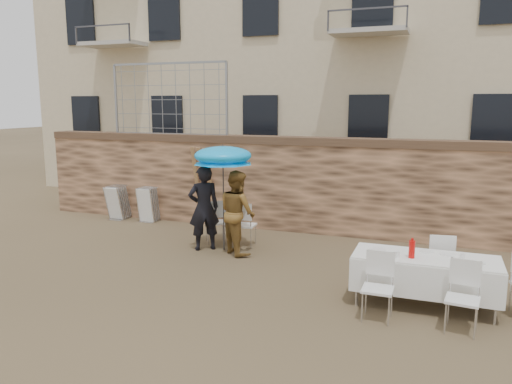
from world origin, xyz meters
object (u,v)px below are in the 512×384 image
(umbrella, at_px, (223,159))
(table_chair_front_right, at_px, (463,298))
(man_suit, at_px, (204,208))
(table_chair_front_left, at_px, (378,287))
(couple_chair_right, at_px, (245,224))
(soda_bottle, at_px, (412,249))
(chair_stack_right, at_px, (152,203))
(banquet_table, at_px, (426,259))
(table_chair_back, at_px, (439,261))
(couple_chair_left, at_px, (215,221))
(woman_dress, at_px, (237,212))
(chair_stack_left, at_px, (122,201))

(umbrella, distance_m, table_chair_front_right, 5.29)
(man_suit, relative_size, table_chair_front_left, 1.84)
(couple_chair_right, height_order, soda_bottle, soda_bottle)
(man_suit, bearing_deg, chair_stack_right, -75.21)
(couple_chair_right, height_order, banquet_table, couple_chair_right)
(man_suit, xyz_separation_m, soda_bottle, (4.21, -1.66, 0.02))
(table_chair_front_right, relative_size, table_chair_back, 1.00)
(man_suit, relative_size, couple_chair_left, 1.84)
(umbrella, height_order, table_chair_front_left, umbrella)
(chair_stack_right, bearing_deg, couple_chair_left, -28.46)
(man_suit, bearing_deg, banquet_table, 123.38)
(woman_dress, bearing_deg, table_chair_back, -150.86)
(man_suit, bearing_deg, umbrella, 156.35)
(umbrella, bearing_deg, couple_chair_right, 56.31)
(banquet_table, bearing_deg, umbrella, 158.09)
(couple_chair_left, xyz_separation_m, table_chair_back, (4.61, -1.26, 0.00))
(woman_dress, bearing_deg, chair_stack_left, 15.01)
(couple_chair_right, xyz_separation_m, chair_stack_left, (-4.04, 1.32, -0.02))
(man_suit, relative_size, soda_bottle, 6.79)
(woman_dress, relative_size, couple_chair_right, 1.77)
(couple_chair_right, relative_size, table_chair_front_right, 1.00)
(banquet_table, xyz_separation_m, table_chair_front_left, (-0.60, -0.75, -0.25))
(man_suit, distance_m, soda_bottle, 4.53)
(table_chair_front_right, bearing_deg, couple_chair_right, 153.04)
(man_suit, xyz_separation_m, chair_stack_right, (-2.44, 1.87, -0.42))
(man_suit, relative_size, chair_stack_left, 1.92)
(chair_stack_right, bearing_deg, umbrella, -31.98)
(man_suit, bearing_deg, table_chair_front_left, 111.60)
(table_chair_back, relative_size, chair_stack_left, 1.04)
(umbrella, xyz_separation_m, banquet_table, (4.01, -1.61, -1.18))
(table_chair_front_left, height_order, table_chair_back, same)
(soda_bottle, height_order, table_chair_front_right, soda_bottle)
(couple_chair_right, distance_m, chair_stack_left, 4.25)
(banquet_table, relative_size, table_chair_front_right, 2.19)
(table_chair_front_left, distance_m, table_chair_front_right, 1.10)
(umbrella, height_order, couple_chair_left, umbrella)
(man_suit, height_order, banquet_table, man_suit)
(couple_chair_right, bearing_deg, soda_bottle, 144.31)
(man_suit, distance_m, couple_chair_left, 0.68)
(soda_bottle, xyz_separation_m, table_chair_front_left, (-0.40, -0.60, -0.43))
(table_chair_front_right, distance_m, table_chair_back, 1.58)
(soda_bottle, distance_m, table_chair_front_right, 1.02)
(table_chair_front_right, height_order, chair_stack_left, table_chair_front_right)
(man_suit, height_order, table_chair_front_right, man_suit)
(chair_stack_right, bearing_deg, soda_bottle, -28.00)
(couple_chair_left, xyz_separation_m, couple_chair_right, (0.70, 0.00, 0.00))
(umbrella, height_order, table_chair_back, umbrella)
(table_chair_back, bearing_deg, couple_chair_left, -24.26)
(couple_chair_left, distance_m, table_chair_front_right, 5.66)
(banquet_table, relative_size, table_chair_front_left, 2.19)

